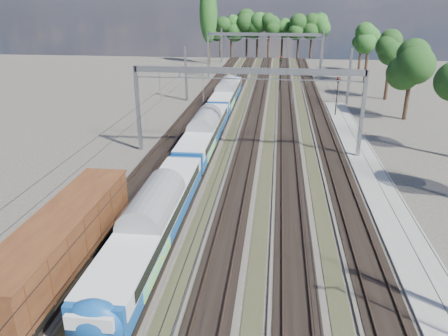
# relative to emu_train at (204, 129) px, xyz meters

# --- Properties ---
(track_bed) EXTENTS (21.00, 130.00, 0.34)m
(track_bed) POSITION_rel_emu_train_xyz_m (4.50, 14.68, -2.37)
(track_bed) COLOR #47423A
(track_bed) RESTS_ON ground
(platform) EXTENTS (3.00, 70.00, 0.30)m
(platform) POSITION_rel_emu_train_xyz_m (16.50, -10.32, -2.32)
(platform) COLOR gray
(platform) RESTS_ON ground
(catenary) EXTENTS (25.65, 130.00, 9.00)m
(catenary) POSITION_rel_emu_train_xyz_m (4.83, 22.36, 3.93)
(catenary) COLOR gray
(catenary) RESTS_ON ground
(tree_belt) EXTENTS (39.06, 100.59, 11.90)m
(tree_belt) POSITION_rel_emu_train_xyz_m (10.02, 66.68, 5.96)
(tree_belt) COLOR black
(tree_belt) RESTS_ON ground
(poplar) EXTENTS (4.40, 4.40, 19.04)m
(poplar) POSITION_rel_emu_train_xyz_m (-10.00, 67.68, 9.42)
(poplar) COLOR black
(poplar) RESTS_ON ground
(emu_train) EXTENTS (2.87, 60.70, 4.19)m
(emu_train) POSITION_rel_emu_train_xyz_m (0.00, 0.00, 0.00)
(emu_train) COLOR black
(emu_train) RESTS_ON ground
(freight_boxcar) EXTENTS (3.00, 14.47, 3.73)m
(freight_boxcar) POSITION_rel_emu_train_xyz_m (-4.50, -23.14, -0.19)
(freight_boxcar) COLOR black
(freight_boxcar) RESTS_ON ground
(worker) EXTENTS (0.51, 0.65, 1.57)m
(worker) POSITION_rel_emu_train_xyz_m (8.99, 52.93, -1.68)
(worker) COLOR black
(worker) RESTS_ON ground
(signal_near) EXTENTS (0.42, 0.38, 6.28)m
(signal_near) POSITION_rel_emu_train_xyz_m (7.96, 32.96, 1.51)
(signal_near) COLOR black
(signal_near) RESTS_ON ground
(signal_far) EXTENTS (0.39, 0.36, 5.50)m
(signal_far) POSITION_rel_emu_train_xyz_m (15.64, 16.57, 1.01)
(signal_far) COLOR black
(signal_far) RESTS_ON ground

